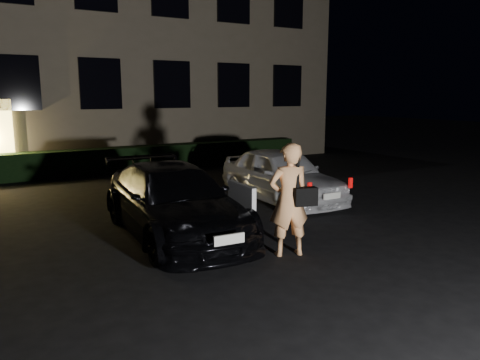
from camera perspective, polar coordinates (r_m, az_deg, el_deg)
ground at (r=7.26m, az=6.54°, el=-10.99°), size 80.00×80.00×0.00m
building at (r=21.05m, az=-19.91°, el=18.96°), size 20.00×8.11×12.00m
hedge at (r=16.55m, az=-15.81°, el=2.29°), size 15.00×0.70×0.85m
sedan at (r=8.89m, az=-8.06°, el=-2.55°), size 2.10×4.73×1.33m
hatch at (r=11.64m, az=5.03°, el=0.60°), size 1.67×3.97×1.34m
man at (r=7.69m, az=6.03°, el=-2.40°), size 0.79×0.62×1.88m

